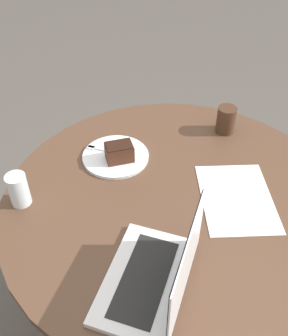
{
  "coord_description": "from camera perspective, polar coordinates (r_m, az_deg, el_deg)",
  "views": [
    {
      "loc": [
        -0.92,
        0.15,
        1.72
      ],
      "look_at": [
        0.11,
        0.1,
        0.8
      ],
      "focal_mm": 42.0,
      "sensor_mm": 36.0,
      "label": 1
    }
  ],
  "objects": [
    {
      "name": "laptop",
      "position": [
        1.09,
        1.82,
        -15.31
      ],
      "size": [
        0.4,
        0.33,
        0.25
      ],
      "rotation": [
        0.0,
        0.0,
        5.92
      ],
      "color": "silver",
      "rests_on": "dining_table"
    },
    {
      "name": "water_glass",
      "position": [
        1.34,
        -17.76,
        -3.0
      ],
      "size": [
        0.07,
        0.07,
        0.12
      ],
      "color": "silver",
      "rests_on": "dining_table"
    },
    {
      "name": "cake_slice",
      "position": [
        1.44,
        -3.6,
        2.32
      ],
      "size": [
        0.09,
        0.11,
        0.07
      ],
      "rotation": [
        0.0,
        0.0,
        1.8
      ],
      "color": "#472619",
      "rests_on": "plate"
    },
    {
      "name": "ground_plane",
      "position": [
        1.96,
        3.35,
        -20.01
      ],
      "size": [
        12.0,
        12.0,
        0.0
      ],
      "primitive_type": "plane",
      "color": "#4C4742"
    },
    {
      "name": "fork",
      "position": [
        1.51,
        -5.85,
        2.63
      ],
      "size": [
        0.08,
        0.17,
        0.0
      ],
      "rotation": [
        0.0,
        0.0,
        7.47
      ],
      "color": "silver",
      "rests_on": "plate"
    },
    {
      "name": "coffee_glass",
      "position": [
        1.62,
        11.8,
        6.87
      ],
      "size": [
        0.08,
        0.08,
        0.11
      ],
      "color": "#3D2619",
      "rests_on": "dining_table"
    },
    {
      "name": "paper_document",
      "position": [
        1.37,
        13.28,
        -4.25
      ],
      "size": [
        0.33,
        0.24,
        0.0
      ],
      "rotation": [
        0.0,
        0.0,
        -0.0
      ],
      "color": "white",
      "rests_on": "dining_table"
    },
    {
      "name": "plate",
      "position": [
        1.49,
        -4.14,
        1.7
      ],
      "size": [
        0.25,
        0.25,
        0.01
      ],
      "color": "silver",
      "rests_on": "dining_table"
    },
    {
      "name": "dining_table",
      "position": [
        1.46,
        4.28,
        -8.62
      ],
      "size": [
        1.18,
        1.18,
        0.76
      ],
      "color": "#4C3323",
      "rests_on": "ground_plane"
    }
  ]
}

